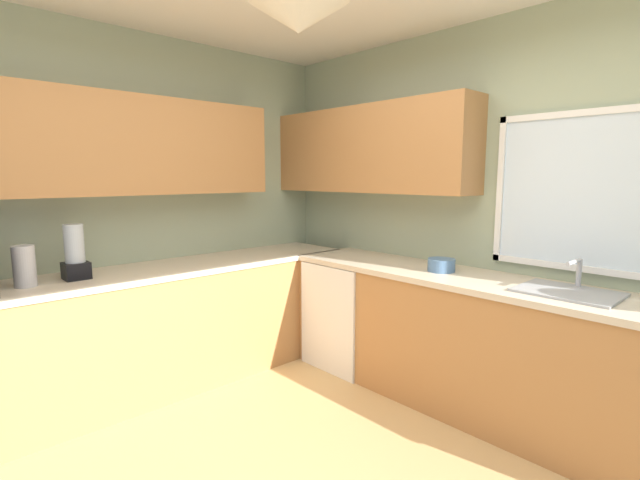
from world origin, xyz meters
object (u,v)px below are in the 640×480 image
at_px(bowl, 441,265).
at_px(dishwasher, 351,313).
at_px(blender_appliance, 75,255).
at_px(sink_assembly, 569,291).
at_px(kettle, 24,266).

bearing_deg(bowl, dishwasher, -177.94).
bearing_deg(blender_appliance, dishwasher, 71.06).
bearing_deg(dishwasher, bowl, 2.06).
xyz_separation_m(sink_assembly, blender_appliance, (-2.32, -1.96, 0.15)).
height_order(kettle, blender_appliance, blender_appliance).
distance_m(kettle, bowl, 2.68).
height_order(bowl, blender_appliance, blender_appliance).
xyz_separation_m(dishwasher, bowl, (0.83, 0.03, 0.53)).
xyz_separation_m(dishwasher, sink_assembly, (1.66, 0.04, 0.49)).
height_order(dishwasher, blender_appliance, blender_appliance).
height_order(kettle, sink_assembly, kettle).
distance_m(kettle, sink_assembly, 3.22).
xyz_separation_m(sink_assembly, bowl, (-0.83, -0.01, 0.03)).
bearing_deg(kettle, sink_assembly, 44.30).
xyz_separation_m(kettle, bowl, (1.47, 2.24, -0.08)).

